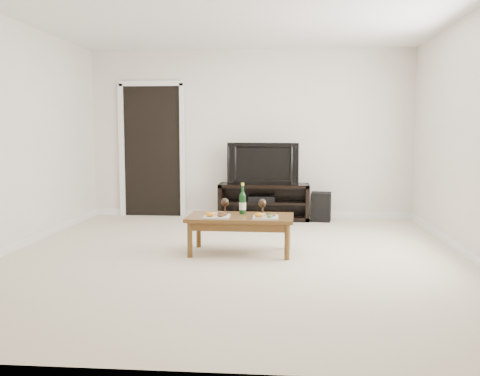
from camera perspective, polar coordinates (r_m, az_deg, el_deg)
name	(u,v)px	position (r m, az deg, el deg)	size (l,w,h in m)	color
floor	(232,257)	(5.78, -0.81, -7.40)	(5.50, 5.50, 0.00)	beige
back_wall	(250,134)	(8.38, 1.07, 5.76)	(5.00, 0.04, 2.60)	silver
ceiling	(232,6)	(5.76, -0.85, 18.83)	(5.00, 5.50, 0.04)	white
doorway	(152,152)	(8.60, -9.33, 3.85)	(0.90, 0.02, 2.05)	black
media_console	(264,202)	(8.17, 2.56, -1.47)	(1.37, 0.45, 0.55)	black
television	(264,163)	(8.11, 2.58, 2.65)	(1.09, 0.14, 0.63)	black
av_receiver	(262,199)	(8.15, 2.33, -1.13)	(0.40, 0.30, 0.08)	black
subwoofer	(321,207)	(8.13, 8.63, -1.99)	(0.29, 0.29, 0.43)	black
coffee_table	(241,234)	(5.93, 0.06, -4.98)	(1.16, 0.63, 0.42)	brown
plate_left	(217,214)	(5.79, -2.50, -2.81)	(0.27, 0.27, 0.07)	white
plate_right	(265,215)	(5.74, 2.73, -2.88)	(0.27, 0.27, 0.07)	white
wine_bottle	(243,198)	(6.01, 0.28, -1.11)	(0.07, 0.07, 0.35)	black
goblet_left	(225,205)	(6.10, -1.62, -1.86)	(0.09, 0.09, 0.17)	#31241A
goblet_right	(262,206)	(6.04, 2.41, -1.95)	(0.09, 0.09, 0.17)	#31241A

